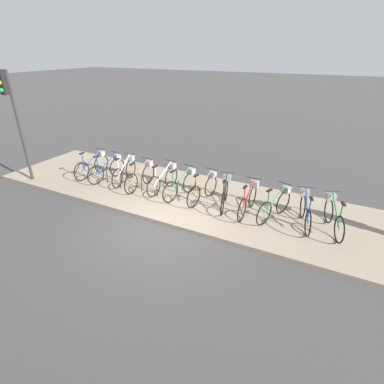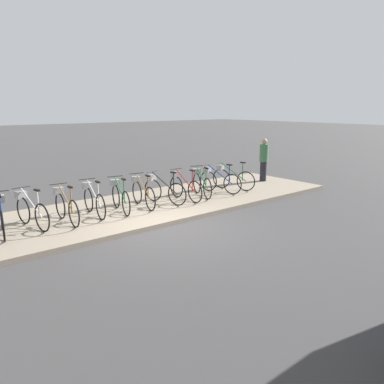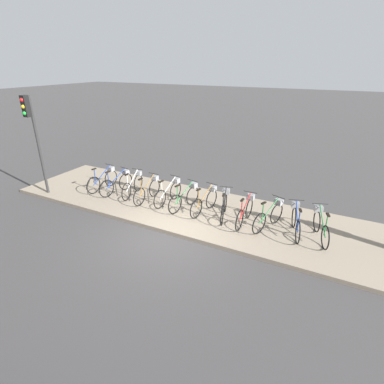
{
  "view_description": "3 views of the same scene",
  "coord_description": "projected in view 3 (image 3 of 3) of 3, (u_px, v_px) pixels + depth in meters",
  "views": [
    {
      "loc": [
        4.01,
        -5.99,
        4.5
      ],
      "look_at": [
        0.64,
        0.48,
        0.99
      ],
      "focal_mm": 28.0,
      "sensor_mm": 36.0,
      "label": 1
    },
    {
      "loc": [
        -5.25,
        -7.55,
        3.03
      ],
      "look_at": [
        1.29,
        0.47,
        0.66
      ],
      "focal_mm": 35.0,
      "sensor_mm": 36.0,
      "label": 2
    },
    {
      "loc": [
        4.34,
        -6.84,
        4.98
      ],
      "look_at": [
        0.46,
        0.62,
        1.32
      ],
      "focal_mm": 28.0,
      "sensor_mm": 36.0,
      "label": 3
    }
  ],
  "objects": [
    {
      "name": "parked_bicycle_6",
      "position": [
        206.0,
        200.0,
        10.41
      ],
      "size": [
        0.46,
        1.65,
        1.02
      ],
      "color": "black",
      "rests_on": "sidewalk"
    },
    {
      "name": "parked_bicycle_4",
      "position": [
        169.0,
        192.0,
        11.1
      ],
      "size": [
        0.46,
        1.65,
        1.02
      ],
      "color": "black",
      "rests_on": "sidewalk"
    },
    {
      "name": "traffic_light",
      "position": [
        32.0,
        126.0,
        10.98
      ],
      "size": [
        0.24,
        0.4,
        3.79
      ],
      "color": "#2D2D2D",
      "rests_on": "sidewalk"
    },
    {
      "name": "parked_bicycle_11",
      "position": [
        321.0,
        224.0,
        8.85
      ],
      "size": [
        0.68,
        1.57,
        1.02
      ],
      "color": "black",
      "rests_on": "sidewalk"
    },
    {
      "name": "sidewalk",
      "position": [
        196.0,
        210.0,
        10.84
      ],
      "size": [
        14.58,
        3.64,
        0.12
      ],
      "color": "gray",
      "rests_on": "ground_plane"
    },
    {
      "name": "parked_bicycle_3",
      "position": [
        148.0,
        189.0,
        11.32
      ],
      "size": [
        0.46,
        1.66,
        1.02
      ],
      "color": "black",
      "rests_on": "sidewalk"
    },
    {
      "name": "parked_bicycle_9",
      "position": [
        270.0,
        215.0,
        9.42
      ],
      "size": [
        0.67,
        1.58,
        1.02
      ],
      "color": "black",
      "rests_on": "sidewalk"
    },
    {
      "name": "parked_bicycle_8",
      "position": [
        246.0,
        210.0,
        9.7
      ],
      "size": [
        0.46,
        1.66,
        1.02
      ],
      "color": "black",
      "rests_on": "sidewalk"
    },
    {
      "name": "parked_bicycle_2",
      "position": [
        134.0,
        184.0,
        11.79
      ],
      "size": [
        0.46,
        1.64,
        1.02
      ],
      "color": "black",
      "rests_on": "sidewalk"
    },
    {
      "name": "parked_bicycle_0",
      "position": [
        104.0,
        179.0,
        12.33
      ],
      "size": [
        0.46,
        1.66,
        1.02
      ],
      "color": "black",
      "rests_on": "sidewalk"
    },
    {
      "name": "parked_bicycle_5",
      "position": [
        186.0,
        197.0,
        10.69
      ],
      "size": [
        0.51,
        1.63,
        1.02
      ],
      "color": "black",
      "rests_on": "sidewalk"
    },
    {
      "name": "parked_bicycle_1",
      "position": [
        118.0,
        182.0,
        11.97
      ],
      "size": [
        0.48,
        1.64,
        1.02
      ],
      "color": "black",
      "rests_on": "sidewalk"
    },
    {
      "name": "parked_bicycle_10",
      "position": [
        296.0,
        220.0,
        9.1
      ],
      "size": [
        0.61,
        1.6,
        1.02
      ],
      "color": "black",
      "rests_on": "sidewalk"
    },
    {
      "name": "ground_plane",
      "position": [
        170.0,
        235.0,
        9.39
      ],
      "size": [
        120.0,
        120.0,
        0.0
      ],
      "primitive_type": "plane",
      "color": "#423F3F"
    },
    {
      "name": "parked_bicycle_7",
      "position": [
        224.0,
        205.0,
        10.08
      ],
      "size": [
        0.58,
        1.61,
        1.02
      ],
      "color": "black",
      "rests_on": "sidewalk"
    }
  ]
}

